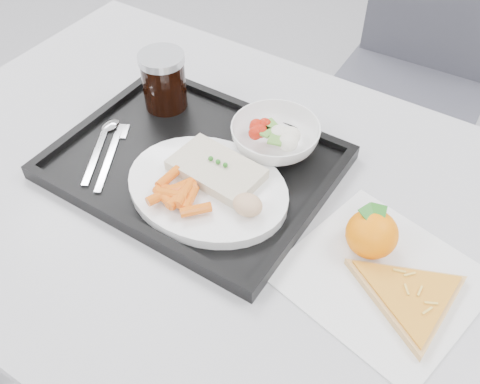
# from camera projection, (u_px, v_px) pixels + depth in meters

# --- Properties ---
(table) EXTENTS (1.20, 0.80, 0.75)m
(table) POSITION_uv_depth(u_px,v_px,m) (224.00, 220.00, 0.92)
(table) COLOR #A5A5A7
(table) RESTS_ON ground
(chair) EXTENTS (0.44, 0.44, 0.93)m
(chair) POSITION_uv_depth(u_px,v_px,m) (418.00, 62.00, 1.52)
(chair) COLOR #3A3A42
(chair) RESTS_ON ground
(tray) EXTENTS (0.45, 0.35, 0.03)m
(tray) POSITION_uv_depth(u_px,v_px,m) (194.00, 164.00, 0.91)
(tray) COLOR black
(tray) RESTS_ON table
(dinner_plate) EXTENTS (0.27, 0.27, 0.02)m
(dinner_plate) POSITION_uv_depth(u_px,v_px,m) (208.00, 188.00, 0.85)
(dinner_plate) COLOR white
(dinner_plate) RESTS_ON tray
(fish_fillet) EXTENTS (0.15, 0.10, 0.03)m
(fish_fillet) POSITION_uv_depth(u_px,v_px,m) (216.00, 169.00, 0.85)
(fish_fillet) COLOR beige
(fish_fillet) RESTS_ON dinner_plate
(bread_roll) EXTENTS (0.05, 0.04, 0.03)m
(bread_roll) POSITION_uv_depth(u_px,v_px,m) (248.00, 205.00, 0.79)
(bread_roll) COLOR #E0CB7E
(bread_roll) RESTS_ON dinner_plate
(salad_bowl) EXTENTS (0.15, 0.15, 0.05)m
(salad_bowl) POSITION_uv_depth(u_px,v_px,m) (275.00, 137.00, 0.91)
(salad_bowl) COLOR white
(salad_bowl) RESTS_ON tray
(cola_glass) EXTENTS (0.08, 0.08, 0.11)m
(cola_glass) POSITION_uv_depth(u_px,v_px,m) (164.00, 80.00, 0.97)
(cola_glass) COLOR black
(cola_glass) RESTS_ON tray
(cutlery) EXTENTS (0.12, 0.16, 0.01)m
(cutlery) POSITION_uv_depth(u_px,v_px,m) (107.00, 144.00, 0.93)
(cutlery) COLOR silver
(cutlery) RESTS_ON tray
(napkin) EXTENTS (0.30, 0.29, 0.00)m
(napkin) POSITION_uv_depth(u_px,v_px,m) (382.00, 278.00, 0.76)
(napkin) COLOR silver
(napkin) RESTS_ON table
(tangerine) EXTENTS (0.09, 0.09, 0.07)m
(tangerine) POSITION_uv_depth(u_px,v_px,m) (372.00, 234.00, 0.77)
(tangerine) COLOR orange
(tangerine) RESTS_ON napkin
(pizza_slice) EXTENTS (0.22, 0.22, 0.02)m
(pizza_slice) POSITION_uv_depth(u_px,v_px,m) (410.00, 297.00, 0.73)
(pizza_slice) COLOR tan
(pizza_slice) RESTS_ON napkin
(carrot_pile) EXTENTS (0.11, 0.09, 0.02)m
(carrot_pile) POSITION_uv_depth(u_px,v_px,m) (177.00, 194.00, 0.81)
(carrot_pile) COLOR orange
(carrot_pile) RESTS_ON dinner_plate
(salad_contents) EXTENTS (0.10, 0.06, 0.03)m
(salad_contents) POSITION_uv_depth(u_px,v_px,m) (273.00, 133.00, 0.90)
(salad_contents) COLOR #AF1A0A
(salad_contents) RESTS_ON salad_bowl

